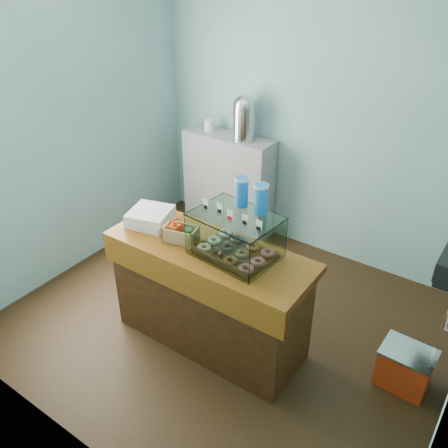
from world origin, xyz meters
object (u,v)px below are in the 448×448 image
Objects in this scene: counter at (209,295)px; display_case at (239,232)px; red_cooler at (405,368)px; coffee_urn at (244,116)px.

display_case is (0.21, 0.08, 0.62)m from counter.
counter is 4.22× the size of red_cooler.
display_case reaches higher than counter.
counter is at bearing -65.64° from coffee_urn.
counter is 1.53m from red_cooler.
display_case is at bearing -161.78° from red_cooler.
red_cooler is (2.15, -1.13, -1.18)m from coffee_urn.
red_cooler is at bearing 16.93° from counter.
coffee_urn is at bearing 114.36° from counter.
display_case is 1.77m from coffee_urn.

